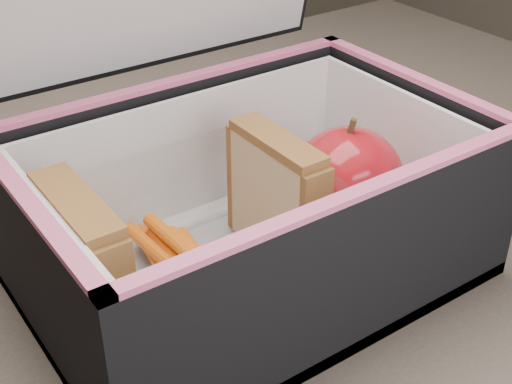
# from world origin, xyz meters

# --- Properties ---
(kitchen_table) EXTENTS (1.20, 0.80, 0.75)m
(kitchen_table) POSITION_xyz_m (0.00, 0.00, 0.66)
(kitchen_table) COLOR #62564A
(kitchen_table) RESTS_ON ground
(lunch_bag) EXTENTS (0.31, 0.25, 0.31)m
(lunch_bag) POSITION_xyz_m (0.03, -0.05, 0.82)
(lunch_bag) COLOR black
(lunch_bag) RESTS_ON kitchen_table
(plastic_tub) EXTENTS (0.19, 0.13, 0.08)m
(plastic_tub) POSITION_xyz_m (-0.03, -0.06, 0.80)
(plastic_tub) COLOR white
(plastic_tub) RESTS_ON lunch_bag
(sandwich_left) EXTENTS (0.02, 0.09, 0.10)m
(sandwich_left) POSITION_xyz_m (-0.10, -0.06, 0.82)
(sandwich_left) COLOR tan
(sandwich_left) RESTS_ON plastic_tub
(sandwich_right) EXTENTS (0.02, 0.08, 0.09)m
(sandwich_right) POSITION_xyz_m (0.05, -0.06, 0.81)
(sandwich_right) COLOR tan
(sandwich_right) RESTS_ON plastic_tub
(carrot_sticks) EXTENTS (0.04, 0.13, 0.03)m
(carrot_sticks) POSITION_xyz_m (-0.03, -0.05, 0.78)
(carrot_sticks) COLOR orange
(carrot_sticks) RESTS_ON plastic_tub
(paper_napkin) EXTENTS (0.08, 0.08, 0.01)m
(paper_napkin) POSITION_xyz_m (0.11, -0.06, 0.77)
(paper_napkin) COLOR white
(paper_napkin) RESTS_ON lunch_bag
(red_apple) EXTENTS (0.11, 0.11, 0.09)m
(red_apple) POSITION_xyz_m (0.11, -0.06, 0.81)
(red_apple) COLOR maroon
(red_apple) RESTS_ON paper_napkin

